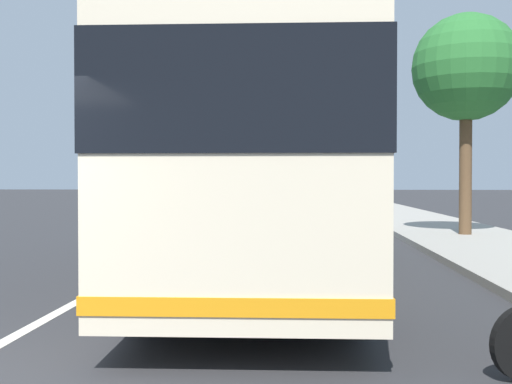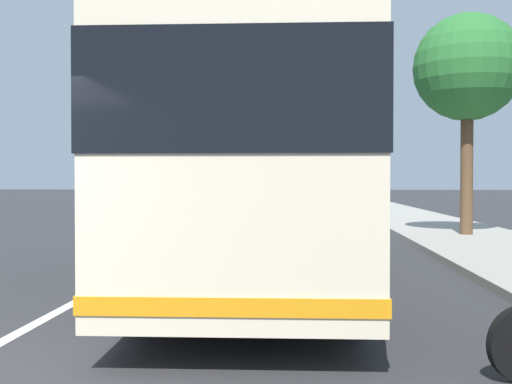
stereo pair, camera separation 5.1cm
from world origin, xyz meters
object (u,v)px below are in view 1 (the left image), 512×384
coach_bus (259,162)px  car_side_street (300,200)px  roadside_tree_mid_block (466,69)px  car_oncoming (199,200)px

coach_bus → car_side_street: bearing=-3.4°
car_side_street → roadside_tree_mid_block: (-13.07, -4.60, 4.06)m
car_side_street → roadside_tree_mid_block: bearing=-160.3°
roadside_tree_mid_block → car_side_street: bearing=19.4°
coach_bus → car_oncoming: size_ratio=2.45×
car_oncoming → car_side_street: size_ratio=0.94×
car_side_street → roadside_tree_mid_block: size_ratio=0.72×
coach_bus → car_side_street: 20.57m
coach_bus → roadside_tree_mid_block: 9.59m
roadside_tree_mid_block → car_oncoming: bearing=38.8°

